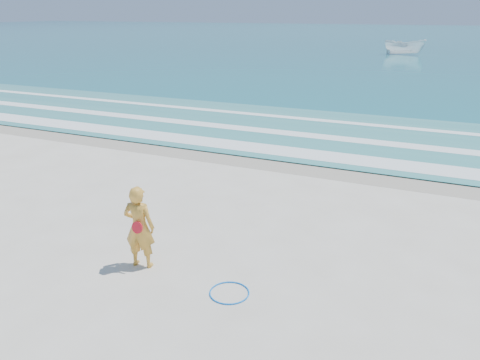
% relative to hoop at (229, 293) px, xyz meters
% --- Properties ---
extents(ground, '(400.00, 400.00, 0.00)m').
position_rel_hoop_xyz_m(ground, '(-1.34, -0.18, -0.02)').
color(ground, silver).
rests_on(ground, ground).
extents(wet_sand, '(400.00, 2.40, 0.00)m').
position_rel_hoop_xyz_m(wet_sand, '(-1.34, 8.82, -0.01)').
color(wet_sand, '#B2A893').
rests_on(wet_sand, ground).
extents(ocean, '(400.00, 190.00, 0.04)m').
position_rel_hoop_xyz_m(ocean, '(-1.34, 104.82, 0.00)').
color(ocean, '#19727F').
rests_on(ocean, ground).
extents(shallow, '(400.00, 10.00, 0.01)m').
position_rel_hoop_xyz_m(shallow, '(-1.34, 13.82, 0.03)').
color(shallow, '#59B7AD').
rests_on(shallow, ocean).
extents(foam_near, '(400.00, 1.40, 0.01)m').
position_rel_hoop_xyz_m(foam_near, '(-1.34, 10.12, 0.04)').
color(foam_near, white).
rests_on(foam_near, shallow).
extents(foam_mid, '(400.00, 0.90, 0.01)m').
position_rel_hoop_xyz_m(foam_mid, '(-1.34, 13.02, 0.04)').
color(foam_mid, white).
rests_on(foam_mid, shallow).
extents(foam_far, '(400.00, 0.60, 0.01)m').
position_rel_hoop_xyz_m(foam_far, '(-1.34, 16.32, 0.04)').
color(foam_far, white).
rests_on(foam_far, shallow).
extents(hoop, '(0.83, 0.83, 0.03)m').
position_rel_hoop_xyz_m(hoop, '(0.00, 0.00, 0.00)').
color(hoop, blue).
rests_on(hoop, ground).
extents(boat, '(5.15, 2.01, 1.98)m').
position_rel_hoop_xyz_m(boat, '(-2.48, 58.76, 1.01)').
color(boat, white).
rests_on(boat, ocean).
extents(woman, '(0.77, 0.58, 1.93)m').
position_rel_hoop_xyz_m(woman, '(-2.30, 0.22, 0.95)').
color(woman, gold).
rests_on(woman, ground).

